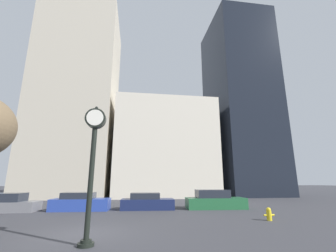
% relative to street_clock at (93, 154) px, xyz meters
% --- Properties ---
extents(ground_plane, '(200.00, 200.00, 0.00)m').
position_rel_street_clock_xyz_m(ground_plane, '(-0.53, 1.92, -3.18)').
color(ground_plane, '#38383D').
extents(building_tall_tower, '(10.96, 12.00, 28.73)m').
position_rel_street_clock_xyz_m(building_tall_tower, '(-7.44, 25.92, 11.19)').
color(building_tall_tower, '#BCB29E').
rests_on(building_tall_tower, ground_plane).
extents(building_storefront_row, '(14.32, 12.00, 13.80)m').
position_rel_street_clock_xyz_m(building_storefront_row, '(5.91, 25.92, 3.72)').
color(building_storefront_row, beige).
rests_on(building_storefront_row, ground_plane).
extents(building_glass_modern, '(9.13, 12.00, 30.68)m').
position_rel_street_clock_xyz_m(building_glass_modern, '(19.19, 25.92, 12.16)').
color(building_glass_modern, black).
rests_on(building_glass_modern, ground_plane).
extents(street_clock, '(0.77, 0.57, 5.05)m').
position_rel_street_clock_xyz_m(street_clock, '(0.00, 0.00, 0.00)').
color(street_clock, black).
rests_on(street_clock, ground_plane).
extents(car_grey, '(3.85, 1.92, 1.32)m').
position_rel_street_clock_xyz_m(car_grey, '(-7.43, 10.09, -2.63)').
color(car_grey, slate).
rests_on(car_grey, ground_plane).
extents(car_blue, '(4.36, 1.99, 1.33)m').
position_rel_street_clock_xyz_m(car_blue, '(-2.45, 10.14, -2.61)').
color(car_blue, '#28429E').
rests_on(car_blue, ground_plane).
extents(car_navy, '(4.23, 2.00, 1.27)m').
position_rel_street_clock_xyz_m(car_navy, '(2.65, 10.02, -2.64)').
color(car_navy, '#19234C').
rests_on(car_navy, ground_plane).
extents(car_green, '(4.84, 2.12, 1.49)m').
position_rel_street_clock_xyz_m(car_green, '(8.14, 9.71, -2.55)').
color(car_green, '#236038').
rests_on(car_green, ground_plane).
extents(fire_hydrant_near, '(0.63, 0.28, 0.71)m').
position_rel_street_clock_xyz_m(fire_hydrant_near, '(9.26, 3.87, -2.82)').
color(fire_hydrant_near, yellow).
rests_on(fire_hydrant_near, ground_plane).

